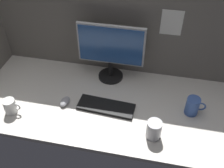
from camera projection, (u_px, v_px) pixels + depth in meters
ground_plane at (103, 101)px, 178.54cm from camera, size 180.00×80.00×3.00cm
cubicle_wall_back at (115, 21)px, 178.91cm from camera, size 180.00×5.50×78.17cm
monitor at (110, 50)px, 180.17cm from camera, size 46.36×18.00×42.29cm
keyboard at (106, 107)px, 171.32cm from camera, size 37.74×15.29×2.00cm
mouse at (65, 101)px, 173.90cm from camera, size 6.57×10.13×3.40cm
mug_ceramic_blue at (193, 106)px, 164.64cm from camera, size 12.36×8.37×12.22cm
mug_steel at (154, 130)px, 151.10cm from camera, size 8.85×8.85×11.78cm
mug_ceramic_white at (10, 106)px, 166.15cm from camera, size 11.15×7.67×9.89cm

